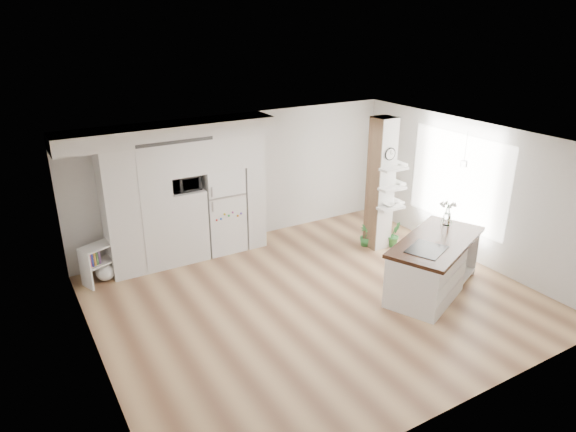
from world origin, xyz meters
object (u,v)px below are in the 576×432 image
Objects in this scene: refrigerator at (222,209)px; bookshelf at (102,266)px; floor_plant_a at (394,234)px; kitchen_island at (429,269)px.

bookshelf is at bearing -175.96° from refrigerator.
refrigerator is 2.42× the size of bookshelf.
bookshelf reaches higher than floor_plant_a.
kitchen_island reaches higher than bookshelf.
bookshelf is (-2.45, -0.17, -0.56)m from refrigerator.
refrigerator reaches higher than kitchen_island.
floor_plant_a is (3.10, -1.69, -0.61)m from refrigerator.
kitchen_island is at bearing -57.66° from bookshelf.
floor_plant_a is at bearing 40.96° from kitchen_island.
refrigerator is 3.29× the size of floor_plant_a.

